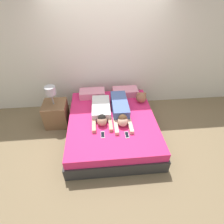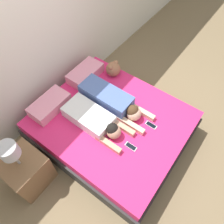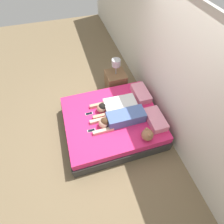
{
  "view_description": "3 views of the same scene",
  "coord_description": "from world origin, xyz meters",
  "px_view_note": "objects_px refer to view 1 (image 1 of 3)",
  "views": [
    {
      "loc": [
        -0.25,
        -2.65,
        2.76
      ],
      "look_at": [
        0.0,
        0.0,
        0.61
      ],
      "focal_mm": 28.0,
      "sensor_mm": 36.0,
      "label": 1
    },
    {
      "loc": [
        -1.36,
        -1.0,
        3.01
      ],
      "look_at": [
        0.0,
        0.0,
        0.61
      ],
      "focal_mm": 35.0,
      "sensor_mm": 36.0,
      "label": 2
    },
    {
      "loc": [
        2.14,
        -0.64,
        3.45
      ],
      "look_at": [
        0.0,
        0.0,
        0.61
      ],
      "focal_mm": 28.0,
      "sensor_mm": 36.0,
      "label": 3
    }
  ],
  "objects_px": {
    "person_right": "(120,109)",
    "cell_phone_left": "(103,135)",
    "bed": "(112,126)",
    "plush_toy": "(141,97)",
    "pillow_head_left": "(92,93)",
    "pillow_head_right": "(125,92)",
    "cell_phone_right": "(127,135)",
    "nightstand": "(56,112)",
    "person_left": "(101,111)"
  },
  "relations": [
    {
      "from": "bed",
      "to": "plush_toy",
      "type": "height_order",
      "value": "plush_toy"
    },
    {
      "from": "pillow_head_right",
      "to": "person_left",
      "type": "xyz_separation_m",
      "value": [
        -0.6,
        -0.68,
        0.01
      ]
    },
    {
      "from": "plush_toy",
      "to": "nightstand",
      "type": "height_order",
      "value": "nightstand"
    },
    {
      "from": "bed",
      "to": "person_right",
      "type": "distance_m",
      "value": 0.41
    },
    {
      "from": "bed",
      "to": "nightstand",
      "type": "distance_m",
      "value": 1.3
    },
    {
      "from": "person_left",
      "to": "cell_phone_right",
      "type": "distance_m",
      "value": 0.77
    },
    {
      "from": "plush_toy",
      "to": "pillow_head_right",
      "type": "bearing_deg",
      "value": 133.85
    },
    {
      "from": "cell_phone_left",
      "to": "pillow_head_left",
      "type": "bearing_deg",
      "value": 97.99
    },
    {
      "from": "pillow_head_right",
      "to": "cell_phone_left",
      "type": "distance_m",
      "value": 1.41
    },
    {
      "from": "pillow_head_right",
      "to": "plush_toy",
      "type": "height_order",
      "value": "plush_toy"
    },
    {
      "from": "plush_toy",
      "to": "bed",
      "type": "bearing_deg",
      "value": -144.73
    },
    {
      "from": "pillow_head_left",
      "to": "cell_phone_right",
      "type": "bearing_deg",
      "value": -65.06
    },
    {
      "from": "cell_phone_left",
      "to": "cell_phone_right",
      "type": "bearing_deg",
      "value": -5.81
    },
    {
      "from": "cell_phone_left",
      "to": "plush_toy",
      "type": "distance_m",
      "value": 1.32
    },
    {
      "from": "pillow_head_left",
      "to": "cell_phone_left",
      "type": "relative_size",
      "value": 3.64
    },
    {
      "from": "pillow_head_right",
      "to": "person_right",
      "type": "relative_size",
      "value": 0.52
    },
    {
      "from": "bed",
      "to": "pillow_head_right",
      "type": "distance_m",
      "value": 0.96
    },
    {
      "from": "person_right",
      "to": "cell_phone_left",
      "type": "height_order",
      "value": "person_right"
    },
    {
      "from": "pillow_head_left",
      "to": "cell_phone_left",
      "type": "bearing_deg",
      "value": -82.01
    },
    {
      "from": "cell_phone_left",
      "to": "nightstand",
      "type": "xyz_separation_m",
      "value": [
        -1.0,
        0.92,
        -0.16
      ]
    },
    {
      "from": "pillow_head_left",
      "to": "bed",
      "type": "bearing_deg",
      "value": -64.51
    },
    {
      "from": "person_right",
      "to": "cell_phone_left",
      "type": "distance_m",
      "value": 0.72
    },
    {
      "from": "bed",
      "to": "person_right",
      "type": "bearing_deg",
      "value": 35.66
    },
    {
      "from": "pillow_head_right",
      "to": "person_left",
      "type": "bearing_deg",
      "value": -131.23
    },
    {
      "from": "person_right",
      "to": "plush_toy",
      "type": "xyz_separation_m",
      "value": [
        0.51,
        0.36,
        0.01
      ]
    },
    {
      "from": "pillow_head_left",
      "to": "pillow_head_right",
      "type": "distance_m",
      "value": 0.78
    },
    {
      "from": "cell_phone_right",
      "to": "cell_phone_left",
      "type": "bearing_deg",
      "value": 174.19
    },
    {
      "from": "pillow_head_left",
      "to": "person_left",
      "type": "height_order",
      "value": "person_left"
    },
    {
      "from": "person_left",
      "to": "nightstand",
      "type": "relative_size",
      "value": 1.03
    },
    {
      "from": "cell_phone_left",
      "to": "plush_toy",
      "type": "xyz_separation_m",
      "value": [
        0.91,
        0.95,
        0.12
      ]
    },
    {
      "from": "pillow_head_right",
      "to": "nightstand",
      "type": "relative_size",
      "value": 0.6
    },
    {
      "from": "pillow_head_left",
      "to": "pillow_head_right",
      "type": "xyz_separation_m",
      "value": [
        0.78,
        0.0,
        0.0
      ]
    },
    {
      "from": "pillow_head_right",
      "to": "plush_toy",
      "type": "distance_m",
      "value": 0.45
    },
    {
      "from": "pillow_head_right",
      "to": "plush_toy",
      "type": "relative_size",
      "value": 2.39
    },
    {
      "from": "pillow_head_right",
      "to": "nightstand",
      "type": "xyz_separation_m",
      "value": [
        -1.6,
        -0.35,
        -0.23
      ]
    },
    {
      "from": "person_right",
      "to": "nightstand",
      "type": "xyz_separation_m",
      "value": [
        -1.4,
        0.34,
        -0.26
      ]
    },
    {
      "from": "pillow_head_left",
      "to": "nightstand",
      "type": "height_order",
      "value": "nightstand"
    },
    {
      "from": "pillow_head_left",
      "to": "cell_phone_right",
      "type": "height_order",
      "value": "pillow_head_left"
    },
    {
      "from": "person_right",
      "to": "cell_phone_left",
      "type": "xyz_separation_m",
      "value": [
        -0.39,
        -0.59,
        -0.11
      ]
    },
    {
      "from": "person_left",
      "to": "cell_phone_left",
      "type": "relative_size",
      "value": 6.25
    },
    {
      "from": "pillow_head_right",
      "to": "person_right",
      "type": "height_order",
      "value": "person_right"
    },
    {
      "from": "cell_phone_right",
      "to": "nightstand",
      "type": "relative_size",
      "value": 0.17
    },
    {
      "from": "pillow_head_right",
      "to": "cell_phone_left",
      "type": "relative_size",
      "value": 3.64
    },
    {
      "from": "pillow_head_left",
      "to": "person_right",
      "type": "xyz_separation_m",
      "value": [
        0.57,
        -0.68,
        0.03
      ]
    },
    {
      "from": "plush_toy",
      "to": "cell_phone_left",
      "type": "bearing_deg",
      "value": -133.7
    },
    {
      "from": "person_right",
      "to": "cell_phone_right",
      "type": "xyz_separation_m",
      "value": [
        0.04,
        -0.63,
        -0.11
      ]
    },
    {
      "from": "person_right",
      "to": "cell_phone_right",
      "type": "relative_size",
      "value": 7.02
    },
    {
      "from": "pillow_head_left",
      "to": "plush_toy",
      "type": "distance_m",
      "value": 1.13
    },
    {
      "from": "nightstand",
      "to": "cell_phone_right",
      "type": "bearing_deg",
      "value": -34.0
    },
    {
      "from": "bed",
      "to": "person_right",
      "type": "xyz_separation_m",
      "value": [
        0.18,
        0.13,
        0.34
      ]
    }
  ]
}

